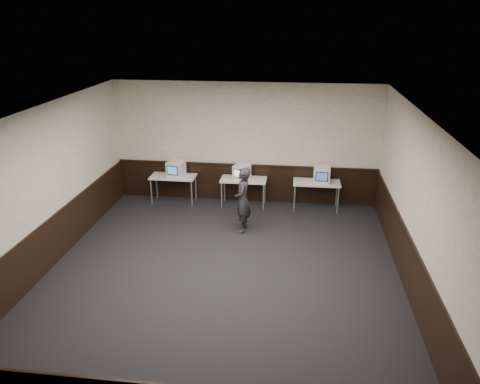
{
  "coord_description": "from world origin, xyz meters",
  "views": [
    {
      "loc": [
        1.34,
        -7.89,
        4.82
      ],
      "look_at": [
        0.16,
        1.6,
        1.15
      ],
      "focal_mm": 35.0,
      "sensor_mm": 36.0,
      "label": 1
    }
  ],
  "objects_px": {
    "person": "(243,200)",
    "desk_center": "(244,181)",
    "desk_right": "(317,184)",
    "emac_center": "(242,172)",
    "emac_right": "(322,175)",
    "emac_left": "(176,169)",
    "desk_left": "(173,178)"
  },
  "relations": [
    {
      "from": "person",
      "to": "desk_center",
      "type": "bearing_deg",
      "value": -174.2
    },
    {
      "from": "desk_right",
      "to": "emac_center",
      "type": "bearing_deg",
      "value": 179.92
    },
    {
      "from": "person",
      "to": "emac_right",
      "type": "bearing_deg",
      "value": 129.21
    },
    {
      "from": "desk_center",
      "to": "emac_left",
      "type": "height_order",
      "value": "emac_left"
    },
    {
      "from": "desk_left",
      "to": "emac_left",
      "type": "distance_m",
      "value": 0.29
    },
    {
      "from": "desk_left",
      "to": "emac_center",
      "type": "xyz_separation_m",
      "value": [
        1.85,
        0.0,
        0.26
      ]
    },
    {
      "from": "desk_left",
      "to": "desk_center",
      "type": "height_order",
      "value": "same"
    },
    {
      "from": "emac_left",
      "to": "emac_right",
      "type": "distance_m",
      "value": 3.82
    },
    {
      "from": "desk_left",
      "to": "emac_left",
      "type": "height_order",
      "value": "emac_left"
    },
    {
      "from": "emac_center",
      "to": "desk_center",
      "type": "bearing_deg",
      "value": 16.88
    },
    {
      "from": "emac_right",
      "to": "emac_left",
      "type": "bearing_deg",
      "value": -176.69
    },
    {
      "from": "desk_left",
      "to": "desk_center",
      "type": "relative_size",
      "value": 1.0
    },
    {
      "from": "emac_left",
      "to": "person",
      "type": "height_order",
      "value": "person"
    },
    {
      "from": "person",
      "to": "desk_right",
      "type": "bearing_deg",
      "value": 131.43
    },
    {
      "from": "desk_left",
      "to": "person",
      "type": "height_order",
      "value": "person"
    },
    {
      "from": "desk_center",
      "to": "emac_right",
      "type": "bearing_deg",
      "value": -0.56
    },
    {
      "from": "desk_left",
      "to": "person",
      "type": "xyz_separation_m",
      "value": [
        2.06,
        -1.54,
        0.1
      ]
    },
    {
      "from": "emac_right",
      "to": "person",
      "type": "relative_size",
      "value": 0.3
    },
    {
      "from": "emac_center",
      "to": "emac_right",
      "type": "height_order",
      "value": "emac_right"
    },
    {
      "from": "emac_center",
      "to": "person",
      "type": "xyz_separation_m",
      "value": [
        0.21,
        -1.55,
        -0.16
      ]
    },
    {
      "from": "desk_right",
      "to": "emac_right",
      "type": "distance_m",
      "value": 0.3
    },
    {
      "from": "desk_center",
      "to": "person",
      "type": "distance_m",
      "value": 1.55
    },
    {
      "from": "emac_left",
      "to": "emac_center",
      "type": "height_order",
      "value": "emac_left"
    },
    {
      "from": "desk_center",
      "to": "emac_center",
      "type": "xyz_separation_m",
      "value": [
        -0.05,
        0.0,
        0.26
      ]
    },
    {
      "from": "desk_right",
      "to": "emac_left",
      "type": "bearing_deg",
      "value": -179.87
    },
    {
      "from": "emac_left",
      "to": "person",
      "type": "distance_m",
      "value": 2.5
    },
    {
      "from": "emac_left",
      "to": "emac_right",
      "type": "relative_size",
      "value": 1.06
    },
    {
      "from": "desk_right",
      "to": "desk_left",
      "type": "bearing_deg",
      "value": 180.0
    },
    {
      "from": "emac_center",
      "to": "person",
      "type": "relative_size",
      "value": 0.32
    },
    {
      "from": "desk_left",
      "to": "emac_left",
      "type": "bearing_deg",
      "value": -5.24
    },
    {
      "from": "desk_center",
      "to": "emac_right",
      "type": "relative_size",
      "value": 2.55
    },
    {
      "from": "desk_left",
      "to": "person",
      "type": "relative_size",
      "value": 0.77
    }
  ]
}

